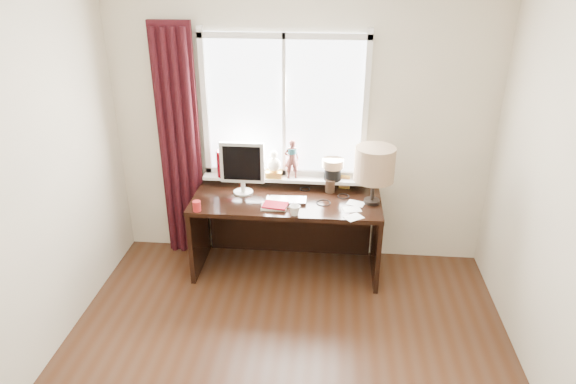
# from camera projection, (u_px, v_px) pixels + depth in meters

# --- Properties ---
(wall_back) EXTENTS (3.50, 0.00, 2.60)m
(wall_back) POSITION_uv_depth(u_px,v_px,m) (301.00, 128.00, 4.71)
(wall_back) COLOR #BFB79E
(wall_back) RESTS_ON ground
(laptop) EXTENTS (0.36, 0.24, 0.03)m
(laptop) POSITION_uv_depth(u_px,v_px,m) (287.00, 200.00, 4.57)
(laptop) COLOR silver
(laptop) RESTS_ON desk
(mug) EXTENTS (0.12, 0.12, 0.09)m
(mug) POSITION_uv_depth(u_px,v_px,m) (295.00, 210.00, 4.32)
(mug) COLOR white
(mug) RESTS_ON desk
(red_cup) EXTENTS (0.07, 0.07, 0.09)m
(red_cup) POSITION_uv_depth(u_px,v_px,m) (197.00, 206.00, 4.39)
(red_cup) COLOR #A6191A
(red_cup) RESTS_ON desk
(window) EXTENTS (1.52, 0.22, 1.40)m
(window) POSITION_uv_depth(u_px,v_px,m) (284.00, 129.00, 4.67)
(window) COLOR white
(window) RESTS_ON ground
(curtain) EXTENTS (0.38, 0.09, 2.25)m
(curtain) POSITION_uv_depth(u_px,v_px,m) (179.00, 147.00, 4.80)
(curtain) COLOR black
(curtain) RESTS_ON floor
(desk) EXTENTS (1.70, 0.70, 0.75)m
(desk) POSITION_uv_depth(u_px,v_px,m) (287.00, 218.00, 4.81)
(desk) COLOR black
(desk) RESTS_ON floor
(monitor) EXTENTS (0.40, 0.18, 0.49)m
(monitor) POSITION_uv_depth(u_px,v_px,m) (242.00, 165.00, 4.62)
(monitor) COLOR beige
(monitor) RESTS_ON desk
(notebook_stack) EXTENTS (0.24, 0.18, 0.03)m
(notebook_stack) POSITION_uv_depth(u_px,v_px,m) (275.00, 206.00, 4.46)
(notebook_stack) COLOR beige
(notebook_stack) RESTS_ON desk
(brush_holder) EXTENTS (0.09, 0.09, 0.25)m
(brush_holder) POSITION_uv_depth(u_px,v_px,m) (330.00, 186.00, 4.73)
(brush_holder) COLOR black
(brush_holder) RESTS_ON desk
(icon_frame) EXTENTS (0.10, 0.03, 0.13)m
(icon_frame) POSITION_uv_depth(u_px,v_px,m) (344.00, 182.00, 4.80)
(icon_frame) COLOR gold
(icon_frame) RESTS_ON desk
(table_lamp) EXTENTS (0.35, 0.35, 0.52)m
(table_lamp) POSITION_uv_depth(u_px,v_px,m) (375.00, 165.00, 4.40)
(table_lamp) COLOR black
(table_lamp) RESTS_ON desk
(loose_papers) EXTENTS (0.21, 0.43, 0.00)m
(loose_papers) POSITION_uv_depth(u_px,v_px,m) (354.00, 210.00, 4.42)
(loose_papers) COLOR white
(loose_papers) RESTS_ON desk
(desk_cables) EXTENTS (0.49, 0.42, 0.01)m
(desk_cables) POSITION_uv_depth(u_px,v_px,m) (325.00, 197.00, 4.65)
(desk_cables) COLOR black
(desk_cables) RESTS_ON desk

